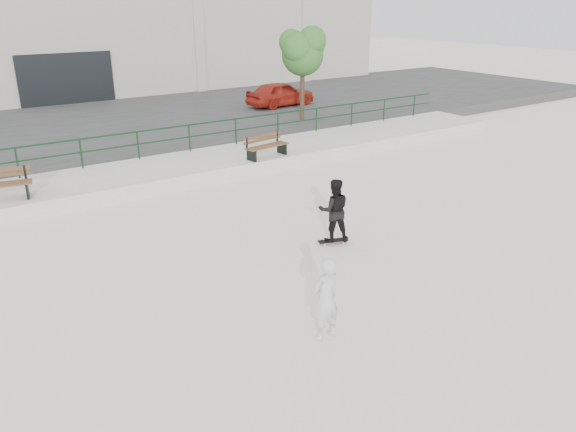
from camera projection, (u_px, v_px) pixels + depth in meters
ground at (359, 280)px, 12.62m from camera, size 120.00×120.00×0.00m
ledge at (181, 170)px, 19.82m from camera, size 30.00×3.00×0.50m
parking_strip at (105, 127)px, 26.35m from camera, size 60.00×14.00×0.50m
railing at (164, 135)px, 20.46m from camera, size 28.00×0.06×1.03m
commercial_building at (27, 21)px, 35.52m from camera, size 44.20×16.33×8.00m
bench_right at (266, 146)px, 20.33m from camera, size 1.82×0.77×0.81m
tree at (303, 50)px, 25.67m from camera, size 2.41×2.14×4.28m
red_car at (280, 94)px, 29.96m from camera, size 3.95×1.84×1.31m
skateboard at (333, 241)px, 14.45m from camera, size 0.80×0.43×0.09m
standing_skater at (334, 210)px, 14.15m from camera, size 1.00×0.93×1.65m
seated_skater at (326, 299)px, 10.17m from camera, size 0.62×0.43×1.64m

